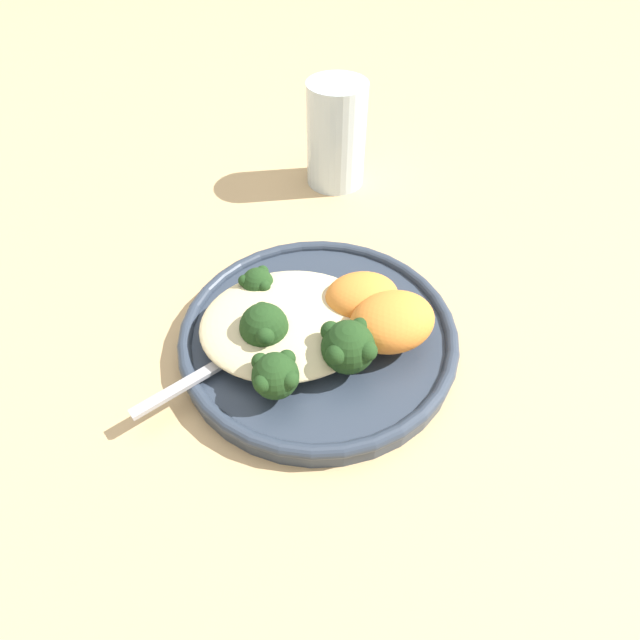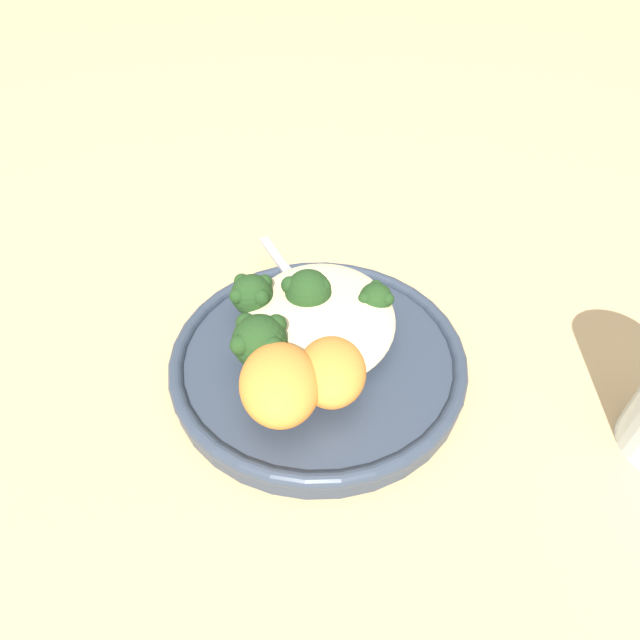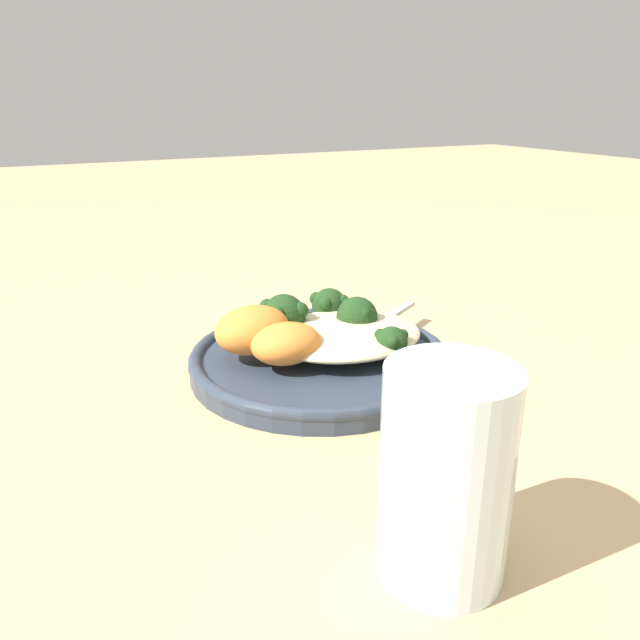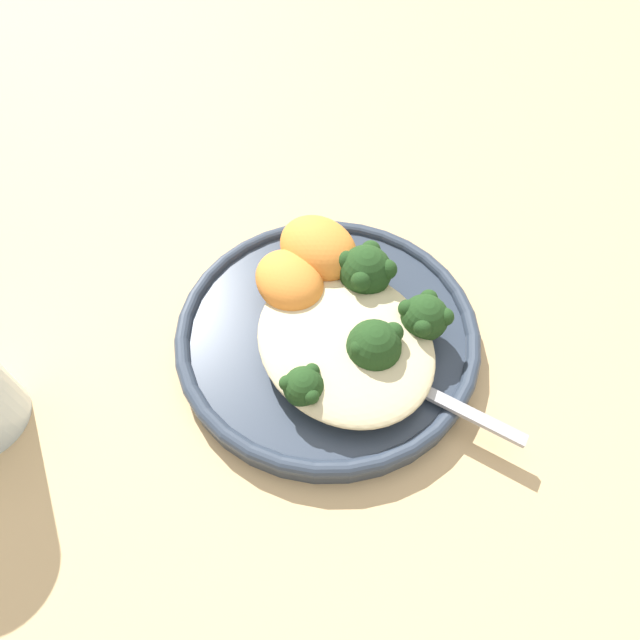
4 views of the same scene
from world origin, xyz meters
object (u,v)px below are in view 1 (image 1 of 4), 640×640
plate (319,338)px  water_glass (336,135)px  broccoli_stalk_1 (280,325)px  broccoli_stalk_2 (288,365)px  quinoa_mound (288,320)px  broccoli_stalk_0 (274,290)px  sweet_potato_chunk_1 (392,322)px  broccoli_stalk_3 (348,343)px  spoon (230,356)px  sweet_potato_chunk_0 (362,297)px

plate → water_glass: water_glass is taller
broccoli_stalk_1 → broccoli_stalk_2: bearing=79.4°
broccoli_stalk_1 → quinoa_mound: bearing=-138.8°
plate → broccoli_stalk_0: (-0.03, 0.04, 0.02)m
sweet_potato_chunk_1 → water_glass: (0.00, 0.28, 0.02)m
broccoli_stalk_3 → water_glass: (0.04, 0.30, 0.02)m
plate → broccoli_stalk_1: 0.04m
quinoa_mound → water_glass: (0.09, 0.26, 0.03)m
broccoli_stalk_3 → spoon: (-0.09, 0.02, -0.02)m
plate → spoon: 0.08m
water_glass → sweet_potato_chunk_0: bearing=-94.9°
broccoli_stalk_2 → water_glass: 0.32m
sweet_potato_chunk_0 → spoon: size_ratio=0.57×
broccoli_stalk_2 → broccoli_stalk_0: bearing=-132.4°
sweet_potato_chunk_1 → water_glass: bearing=89.2°
plate → broccoli_stalk_3: 0.05m
broccoli_stalk_3 → spoon: 0.10m
broccoli_stalk_0 → broccoli_stalk_2: broccoli_stalk_2 is taller
broccoli_stalk_1 → sweet_potato_chunk_1: bearing=157.5°
broccoli_stalk_0 → sweet_potato_chunk_1: sweet_potato_chunk_1 is taller
water_glass → spoon: bearing=-115.8°
plate → broccoli_stalk_1: broccoli_stalk_1 is taller
sweet_potato_chunk_0 → spoon: bearing=-162.3°
sweet_potato_chunk_0 → spoon: sweet_potato_chunk_0 is taller
broccoli_stalk_0 → water_glass: (0.10, 0.22, 0.03)m
sweet_potato_chunk_0 → broccoli_stalk_2: bearing=-138.9°
broccoli_stalk_0 → broccoli_stalk_2: size_ratio=1.07×
quinoa_mound → sweet_potato_chunk_1: 0.09m
spoon → sweet_potato_chunk_0: bearing=167.8°
sweet_potato_chunk_0 → spoon: 0.12m
sweet_potato_chunk_1 → spoon: (-0.13, -0.00, -0.02)m
broccoli_stalk_1 → sweet_potato_chunk_1: sweet_potato_chunk_1 is taller
quinoa_mound → sweet_potato_chunk_0: size_ratio=2.32×
broccoli_stalk_1 → water_glass: water_glass is taller
quinoa_mound → plate: bearing=-12.7°
broccoli_stalk_1 → water_glass: (0.09, 0.27, 0.02)m
broccoli_stalk_1 → broccoli_stalk_2: (0.00, -0.04, -0.00)m
broccoli_stalk_1 → broccoli_stalk_3: bearing=134.9°
sweet_potato_chunk_1 → water_glass: 0.28m
broccoli_stalk_2 → spoon: bearing=-73.6°
quinoa_mound → broccoli_stalk_3: (0.04, -0.04, 0.01)m
broccoli_stalk_2 → sweet_potato_chunk_0: 0.09m
broccoli_stalk_0 → broccoli_stalk_2: 0.09m
broccoli_stalk_0 → sweet_potato_chunk_1: size_ratio=1.39×
spoon → water_glass: bearing=-145.8°
spoon → broccoli_stalk_2: bearing=120.9°
broccoli_stalk_0 → spoon: bearing=86.1°
broccoli_stalk_2 → broccoli_stalk_3: bearing=146.9°
water_glass → quinoa_mound: bearing=-108.7°
quinoa_mound → broccoli_stalk_2: (-0.01, -0.05, 0.01)m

